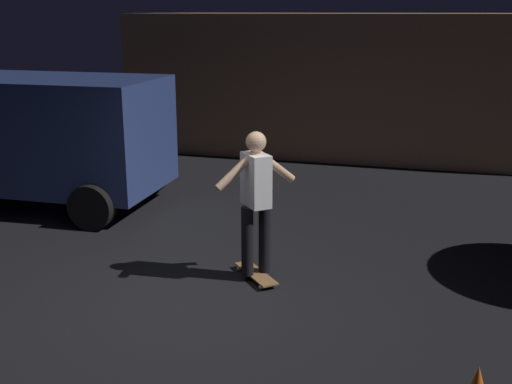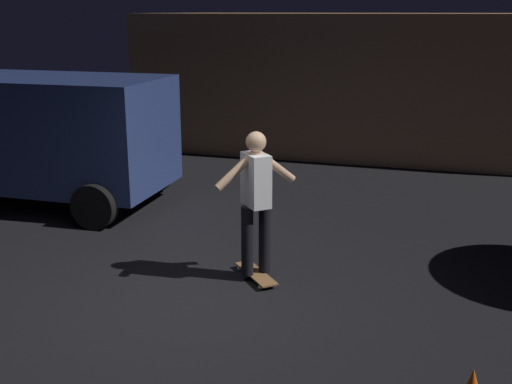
# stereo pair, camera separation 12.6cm
# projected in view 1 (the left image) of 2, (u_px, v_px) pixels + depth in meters

# --- Properties ---
(ground_plane) EXTENTS (28.00, 28.00, 0.00)m
(ground_plane) POSITION_uv_depth(u_px,v_px,m) (186.00, 305.00, 6.79)
(ground_plane) COLOR black
(low_building) EXTENTS (9.73, 4.49, 2.96)m
(low_building) POSITION_uv_depth(u_px,v_px,m) (361.00, 80.00, 14.72)
(low_building) COLOR #AD7F56
(low_building) RESTS_ON ground_plane
(parked_van) EXTENTS (4.65, 2.28, 2.03)m
(parked_van) POSITION_uv_depth(u_px,v_px,m) (19.00, 131.00, 10.20)
(parked_van) COLOR navy
(parked_van) RESTS_ON ground_plane
(skateboard_ridden) EXTENTS (0.67, 0.71, 0.07)m
(skateboard_ridden) POSITION_uv_depth(u_px,v_px,m) (256.00, 274.00, 7.47)
(skateboard_ridden) COLOR olive
(skateboard_ridden) RESTS_ON ground_plane
(skater) EXTENTS (0.79, 0.72, 1.67)m
(skater) POSITION_uv_depth(u_px,v_px,m) (256.00, 193.00, 7.20)
(skater) COLOR black
(skater) RESTS_ON skateboard_ridden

